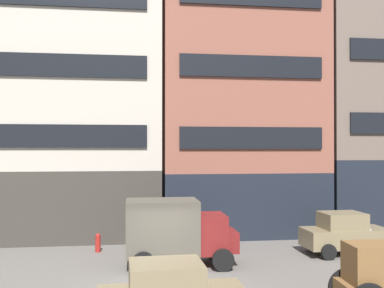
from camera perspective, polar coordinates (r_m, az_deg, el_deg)
name	(u,v)px	position (r m, az deg, el deg)	size (l,w,h in m)	color
ground_plane	(167,287)	(15.46, -3.33, -18.06)	(120.00, 120.00, 0.00)	#605B56
building_center_left	(75,74)	(25.32, -14.96, 8.85)	(9.69, 7.20, 17.50)	#38332D
building_center_right	(236,70)	(25.84, 5.79, 9.51)	(9.22, 7.20, 18.26)	black
building_far_right	(381,91)	(29.06, 23.39, 6.29)	(9.42, 7.20, 16.12)	black
delivery_truck_near	(177,230)	(17.62, -1.98, -11.12)	(4.36, 2.13, 2.62)	maroon
sedan_light	(345,233)	(20.75, 19.23, -10.91)	(3.74, 1.95, 1.83)	#7A6B4C
fire_hydrant_curbside	(98,242)	(20.56, -12.13, -12.41)	(0.24, 0.24, 0.83)	maroon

